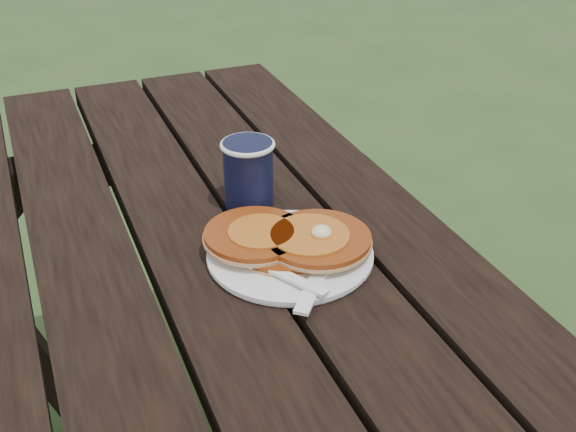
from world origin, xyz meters
name	(u,v)px	position (x,y,z in m)	size (l,w,h in m)	color
plate	(290,255)	(0.12, 0.08, 0.76)	(0.23, 0.23, 0.01)	white
pancake_stack	(288,239)	(0.12, 0.09, 0.77)	(0.23, 0.19, 0.04)	#923C10
knife	(319,274)	(0.13, 0.01, 0.76)	(0.02, 0.18, 0.01)	white
fork	(293,278)	(0.09, 0.01, 0.77)	(0.03, 0.16, 0.01)	white
coffee_cup	(248,169)	(0.12, 0.25, 0.81)	(0.09, 0.09, 0.11)	black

